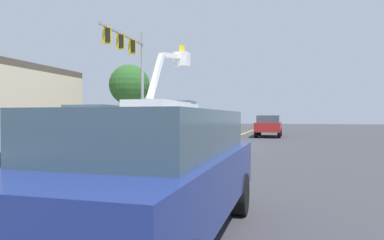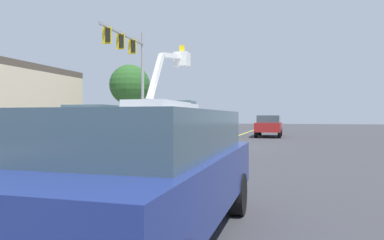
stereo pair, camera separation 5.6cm
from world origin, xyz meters
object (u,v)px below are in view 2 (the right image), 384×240
at_px(trailing_sedan, 152,167).
at_px(traffic_signal_mast, 131,60).
at_px(service_pickup_truck, 68,130).
at_px(traffic_cone_mid_rear, 214,133).
at_px(utility_bucket_truck, 166,117).
at_px(passing_minivan, 269,124).
at_px(traffic_cone_mid_front, 172,142).
at_px(traffic_cone_leading, 69,161).

height_order(trailing_sedan, traffic_signal_mast, traffic_signal_mast).
relative_size(service_pickup_truck, traffic_cone_mid_rear, 6.96).
distance_m(utility_bucket_truck, passing_minivan, 9.69).
distance_m(passing_minivan, traffic_cone_mid_rear, 5.05).
bearing_deg(traffic_signal_mast, utility_bucket_truck, -115.74).
bearing_deg(service_pickup_truck, traffic_signal_mast, 14.79).
xyz_separation_m(service_pickup_truck, traffic_signal_mast, (11.62, 3.07, 4.39)).
bearing_deg(trailing_sedan, traffic_signal_mast, 26.17).
height_order(passing_minivan, traffic_cone_mid_front, passing_minivan).
bearing_deg(utility_bucket_truck, traffic_cone_mid_front, -156.74).
bearing_deg(traffic_cone_mid_front, traffic_cone_leading, 178.83).
height_order(service_pickup_truck, passing_minivan, service_pickup_truck).
relative_size(traffic_cone_leading, traffic_cone_mid_rear, 1.06).
xyz_separation_m(passing_minivan, traffic_cone_mid_front, (-12.46, 3.85, -0.60)).
relative_size(traffic_cone_mid_front, traffic_signal_mast, 0.10).
distance_m(utility_bucket_truck, traffic_cone_leading, 13.02).
bearing_deg(traffic_cone_mid_front, service_pickup_truck, 158.57).
bearing_deg(traffic_cone_leading, service_pickup_truck, 35.51).
distance_m(passing_minivan, traffic_cone_mid_front, 13.05).
height_order(utility_bucket_truck, traffic_cone_leading, utility_bucket_truck).
distance_m(utility_bucket_truck, traffic_cone_mid_rear, 4.97).
bearing_deg(passing_minivan, traffic_cone_leading, 168.89).
relative_size(utility_bucket_truck, traffic_cone_mid_rear, 10.18).
xyz_separation_m(traffic_cone_mid_rear, traffic_signal_mast, (-2.83, 5.25, 5.11)).
xyz_separation_m(passing_minivan, traffic_cone_mid_rear, (-3.32, 3.76, -0.58)).
bearing_deg(passing_minivan, traffic_cone_mid_rear, 131.45).
height_order(passing_minivan, traffic_cone_mid_rear, passing_minivan).
bearing_deg(traffic_cone_mid_rear, utility_bucket_truck, 153.39).
relative_size(service_pickup_truck, passing_minivan, 1.17).
distance_m(utility_bucket_truck, trailing_sedan, 17.87).
xyz_separation_m(service_pickup_truck, traffic_cone_mid_rear, (14.45, -2.18, -0.72)).
bearing_deg(trailing_sedan, utility_bucket_truck, 19.38).
height_order(utility_bucket_truck, passing_minivan, utility_bucket_truck).
height_order(utility_bucket_truck, trailing_sedan, utility_bucket_truck).
relative_size(trailing_sedan, traffic_signal_mast, 0.61).
bearing_deg(utility_bucket_truck, traffic_cone_mid_rear, -26.61).
height_order(traffic_cone_leading, traffic_cone_mid_rear, traffic_cone_leading).
bearing_deg(traffic_cone_mid_front, traffic_signal_mast, 39.26).
height_order(service_pickup_truck, traffic_cone_mid_rear, service_pickup_truck).
bearing_deg(trailing_sedan, passing_minivan, 0.01).
xyz_separation_m(traffic_cone_mid_front, traffic_signal_mast, (6.31, 5.15, 5.14)).
bearing_deg(traffic_signal_mast, trailing_sedan, -153.83).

